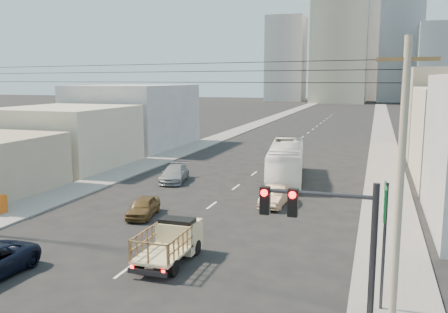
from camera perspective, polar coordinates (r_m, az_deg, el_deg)
The scene contains 20 objects.
ground at distance 21.38m, azimuth -14.51°, elevation -15.07°, with size 420.00×420.00×0.00m, color black.
sidewalk_left at distance 89.63m, azimuth 3.33°, elevation 3.69°, with size 3.50×180.00×0.12m, color slate.
sidewalk_right at distance 86.77m, azimuth 18.54°, elevation 3.04°, with size 3.50×180.00×0.12m, color slate.
lane_dashes at distance 70.69m, azimuth 9.07°, elevation 2.06°, with size 0.15×104.00×0.01m.
flatbed_pickup at distance 23.27m, azimuth -6.46°, elevation -9.90°, with size 1.95×4.41×1.90m.
city_bus at distance 41.62m, azimuth 7.47°, elevation -0.59°, with size 2.78×11.88×3.31m, color white.
sedan_brown at distance 30.96m, azimuth -9.68°, elevation -5.99°, with size 1.50×3.72×1.27m, color brown.
sedan_tan at distance 33.30m, azimuth 6.12°, elevation -4.74°, with size 1.45×4.15×1.37m, color tan.
sedan_grey at distance 41.01m, azimuth -5.99°, elevation -2.07°, with size 1.94×4.77×1.38m, color gray.
traffic_signal at distance 13.67m, azimuth 13.10°, elevation -10.77°, with size 3.23×0.35×6.00m.
green_sign at distance 18.51m, azimuth 18.75°, elevation -6.79°, with size 0.18×1.60×5.00m.
utility_pole at distance 15.75m, azimuth 20.35°, elevation -4.24°, with size 1.80×0.24×10.00m.
overhead_wires at distance 20.81m, azimuth -13.28°, elevation 9.73°, with size 23.01×5.02×0.72m.
bldg_left_mid at distance 50.42m, azimuth -18.36°, elevation 2.28°, with size 11.00×12.00×6.00m, color #B9AC95.
bldg_left_far at distance 63.22m, azimuth -10.73°, elevation 4.81°, with size 12.00×16.00×8.00m, color #97979A.
high_rise_tower at distance 188.12m, azimuth 13.83°, elevation 15.48°, with size 20.00×20.00×60.00m, color tan.
midrise_ne at distance 201.78m, azimuth 20.42°, elevation 11.88°, with size 16.00×16.00×40.00m, color #919499.
midrise_nw at distance 199.91m, azimuth 7.47°, elevation 11.54°, with size 15.00×15.00×34.00m, color #919499.
midrise_back at distance 216.79m, azimuth 17.05°, elevation 12.36°, with size 18.00×18.00×44.00m, color #97979A.
midrise_east at distance 182.43m, azimuth 24.38°, elevation 10.09°, with size 14.00×14.00×28.00m, color #919499.
Camera 1 is at (10.72, -16.33, 8.70)m, focal length 38.00 mm.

